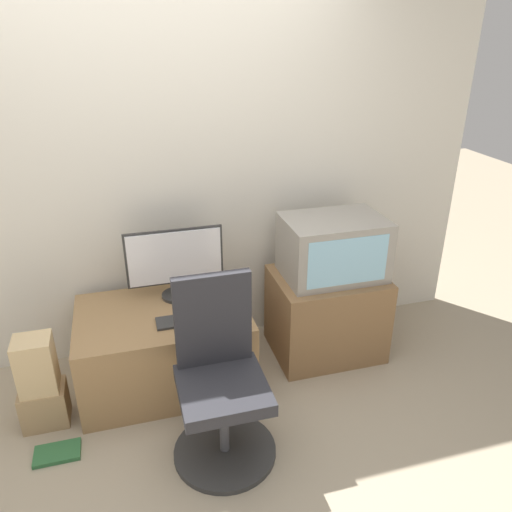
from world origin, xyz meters
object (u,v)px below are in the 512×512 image
object	(u,v)px
keyboard	(183,320)
crt_tv	(333,247)
office_chair	(221,386)
book	(57,453)
mouse	(219,313)
main_monitor	(175,263)
cardboard_box_lower	(45,405)

from	to	relation	value
keyboard	crt_tv	distance (m)	1.06
office_chair	book	distance (m)	0.96
keyboard	mouse	xyz separation A→B (m)	(0.22, 0.00, 0.01)
main_monitor	cardboard_box_lower	bearing A→B (deg)	-156.91
cardboard_box_lower	mouse	bearing A→B (deg)	2.83
mouse	book	world-z (taller)	mouse
book	mouse	bearing A→B (deg)	18.82
crt_tv	mouse	bearing A→B (deg)	-167.30
keyboard	office_chair	bearing A→B (deg)	-77.08
main_monitor	crt_tv	bearing A→B (deg)	-7.02
mouse	crt_tv	world-z (taller)	crt_tv
keyboard	mouse	bearing A→B (deg)	0.68
mouse	office_chair	bearing A→B (deg)	-101.76
mouse	office_chair	world-z (taller)	office_chair
main_monitor	office_chair	xyz separation A→B (m)	(0.10, -0.80, -0.34)
main_monitor	mouse	world-z (taller)	main_monitor
mouse	book	distance (m)	1.14
office_chair	crt_tv	bearing A→B (deg)	37.14
crt_tv	office_chair	xyz separation A→B (m)	(-0.90, -0.68, -0.38)
keyboard	mouse	world-z (taller)	mouse
mouse	book	xyz separation A→B (m)	(-0.97, -0.33, -0.51)
cardboard_box_lower	crt_tv	bearing A→B (deg)	7.17
mouse	book	size ratio (longest dim) A/B	0.24
cardboard_box_lower	book	world-z (taller)	cardboard_box_lower
book	crt_tv	bearing A→B (deg)	16.10
main_monitor	keyboard	world-z (taller)	main_monitor
keyboard	mouse	distance (m)	0.22
main_monitor	mouse	xyz separation A→B (m)	(0.21, -0.30, -0.22)
crt_tv	office_chair	distance (m)	1.19
main_monitor	book	size ratio (longest dim) A/B	2.53
office_chair	mouse	bearing A→B (deg)	78.24
keyboard	crt_tv	world-z (taller)	crt_tv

